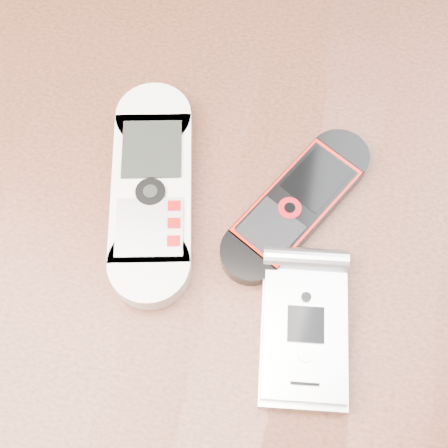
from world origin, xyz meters
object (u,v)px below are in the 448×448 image
nokia_black_red (296,204)px  motorola_razr (304,332)px  nokia_white (152,189)px  table (218,274)px

nokia_black_red → motorola_razr: bearing=-48.0°
nokia_black_red → motorola_razr: 0.10m
nokia_white → table: bearing=-30.3°
nokia_white → nokia_black_red: (0.11, 0.01, -0.00)m
table → motorola_razr: motorola_razr is taller
nokia_white → motorola_razr: bearing=-45.7°
motorola_razr → table: bearing=130.5°
table → nokia_black_red: nokia_black_red is taller
nokia_white → motorola_razr: (0.12, -0.09, -0.00)m
table → nokia_white: size_ratio=6.76×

